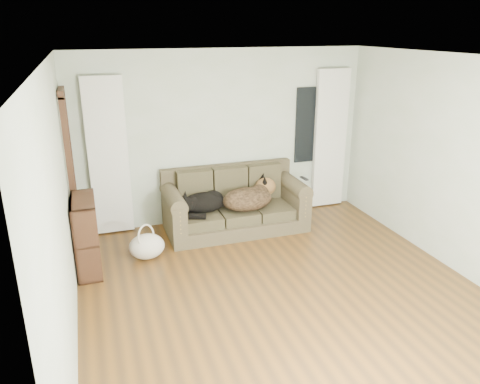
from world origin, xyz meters
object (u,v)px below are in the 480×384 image
object	(u,v)px
dog_black_lab	(201,203)
tote_bag	(147,247)
sofa	(235,201)
bookshelf	(86,233)
dog_shepherd	(249,199)

from	to	relation	value
dog_black_lab	tote_bag	xyz separation A→B (m)	(-0.87, -0.51, -0.32)
sofa	bookshelf	xyz separation A→B (m)	(-2.12, -0.62, 0.05)
sofa	tote_bag	world-z (taller)	sofa
bookshelf	dog_black_lab	bearing A→B (deg)	19.41
bookshelf	tote_bag	bearing A→B (deg)	5.26
sofa	dog_black_lab	xyz separation A→B (m)	(-0.53, -0.02, 0.03)
tote_bag	bookshelf	size ratio (longest dim) A/B	0.49
tote_bag	bookshelf	world-z (taller)	bookshelf
dog_black_lab	sofa	bearing A→B (deg)	-2.47
dog_black_lab	bookshelf	distance (m)	1.70
dog_shepherd	bookshelf	distance (m)	2.37
dog_shepherd	bookshelf	size ratio (longest dim) A/B	0.84
dog_shepherd	bookshelf	world-z (taller)	bookshelf
dog_black_lab	dog_shepherd	bearing A→B (deg)	-10.87
dog_black_lab	dog_shepherd	world-z (taller)	dog_shepherd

